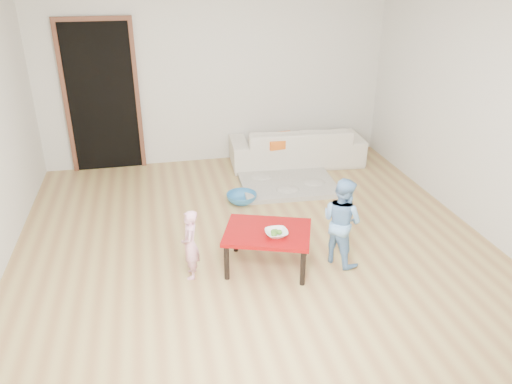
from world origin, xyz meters
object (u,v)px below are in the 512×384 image
object	(u,v)px
red_table	(267,249)
bowl	(276,233)
child_blue	(342,221)
basin	(242,198)
sofa	(296,145)
child_pink	(190,245)

from	to	relation	value
red_table	bowl	size ratio (longest dim) A/B	3.82
child_blue	basin	size ratio (longest dim) A/B	2.38
sofa	bowl	xyz separation A→B (m)	(-1.01, -2.73, 0.15)
sofa	bowl	size ratio (longest dim) A/B	9.07
red_table	bowl	xyz separation A→B (m)	(0.06, -0.11, 0.23)
sofa	child_pink	bearing A→B (deg)	59.04
red_table	child_pink	distance (m)	0.76
child_pink	basin	size ratio (longest dim) A/B	1.82
sofa	red_table	bearing A→B (deg)	71.53
red_table	basin	bearing A→B (deg)	89.03
basin	sofa	bearing A→B (deg)	47.59
bowl	child_blue	bearing A→B (deg)	5.37
child_pink	sofa	bearing A→B (deg)	151.99
sofa	red_table	size ratio (longest dim) A/B	2.37
sofa	child_blue	xyz separation A→B (m)	(-0.34, -2.67, 0.17)
child_pink	red_table	bearing A→B (deg)	96.44
sofa	red_table	distance (m)	2.83
child_pink	bowl	bearing A→B (deg)	88.64
child_pink	child_blue	size ratio (longest dim) A/B	0.77
sofa	basin	world-z (taller)	sofa
red_table	child_blue	size ratio (longest dim) A/B	0.90
child_blue	sofa	bearing A→B (deg)	-37.04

